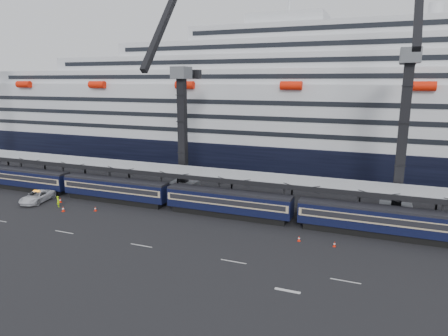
{
  "coord_description": "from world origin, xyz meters",
  "views": [
    {
      "loc": [
        12.13,
        -42.6,
        19.7
      ],
      "look_at": [
        -8.68,
        10.0,
        7.28
      ],
      "focal_mm": 32.0,
      "sensor_mm": 36.0,
      "label": 1
    }
  ],
  "objects": [
    {
      "name": "canopy",
      "position": [
        0.0,
        14.0,
        5.25
      ],
      "size": [
        130.0,
        6.25,
        5.53
      ],
      "color": "#96999E",
      "rests_on": "ground"
    },
    {
      "name": "worker",
      "position": [
        -34.77,
        4.2,
        0.9
      ],
      "size": [
        0.77,
        0.64,
        1.79
      ],
      "primitive_type": "imported",
      "rotation": [
        0.0,
        0.0,
        2.75
      ],
      "color": "#BCFF0D",
      "rests_on": "ground"
    },
    {
      "name": "train",
      "position": [
        -4.65,
        10.0,
        2.2
      ],
      "size": [
        133.05,
        3.0,
        4.05
      ],
      "color": "black",
      "rests_on": "ground"
    },
    {
      "name": "crane_dark_mid",
      "position": [
        15.0,
        17.59,
        13.36
      ],
      "size": [
        4.5,
        18.24,
        39.64
      ],
      "color": "#4C4F54",
      "rests_on": "ground"
    },
    {
      "name": "ground",
      "position": [
        0.0,
        0.0,
        0.0
      ],
      "size": [
        260.0,
        260.0,
        0.0
      ],
      "primitive_type": "plane",
      "color": "black",
      "rests_on": "ground"
    },
    {
      "name": "cruise_ship",
      "position": [
        -1.08,
        45.99,
        12.34
      ],
      "size": [
        214.09,
        28.84,
        34.0
      ],
      "color": "black",
      "rests_on": "ground"
    },
    {
      "name": "traffic_cone_d",
      "position": [
        3.63,
        4.46,
        0.36
      ],
      "size": [
        0.37,
        0.37,
        0.73
      ],
      "color": "#F81F07",
      "rests_on": "ground"
    },
    {
      "name": "traffic_cone_c",
      "position": [
        -27.96,
        4.69,
        0.37
      ],
      "size": [
        0.37,
        0.37,
        0.75
      ],
      "color": "#F81F07",
      "rests_on": "ground"
    },
    {
      "name": "traffic_cone_a",
      "position": [
        -36.27,
        6.16,
        0.4
      ],
      "size": [
        0.41,
        0.41,
        0.82
      ],
      "color": "#F81F07",
      "rests_on": "ground"
    },
    {
      "name": "crane_dark_near",
      "position": [
        -20.0,
        18.59,
        11.93
      ],
      "size": [
        4.5,
        17.75,
        35.08
      ],
      "color": "#4C4F54",
      "rests_on": "ground"
    },
    {
      "name": "traffic_cone_e",
      "position": [
        7.96,
        4.35,
        0.35
      ],
      "size": [
        0.35,
        0.35,
        0.7
      ],
      "color": "#F81F07",
      "rests_on": "ground"
    },
    {
      "name": "lane_markings",
      "position": [
        8.15,
        -5.23,
        0.01
      ],
      "size": [
        111.0,
        4.27,
        0.02
      ],
      "color": "beige",
      "rests_on": "ground"
    },
    {
      "name": "pickup_truck",
      "position": [
        -39.98,
        4.98,
        0.92
      ],
      "size": [
        4.21,
        7.07,
        1.84
      ],
      "primitive_type": "imported",
      "rotation": [
        0.0,
        0.0,
        0.18
      ],
      "color": "silver",
      "rests_on": "ground"
    },
    {
      "name": "traffic_cone_b",
      "position": [
        -32.41,
        2.68,
        0.43
      ],
      "size": [
        0.43,
        0.43,
        0.87
      ],
      "color": "#F81F07",
      "rests_on": "ground"
    }
  ]
}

